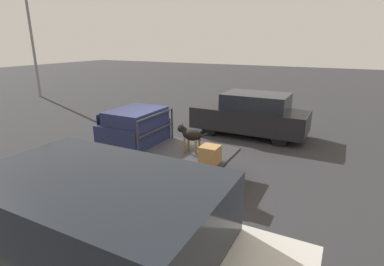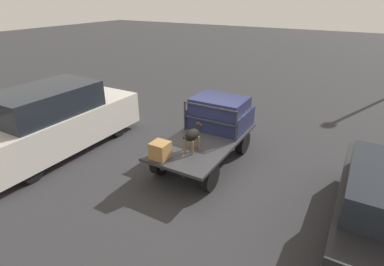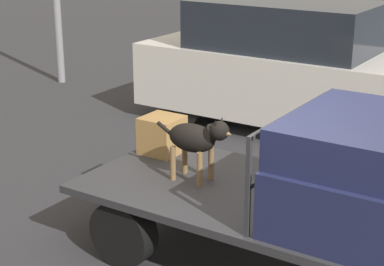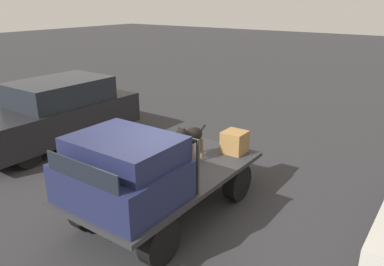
% 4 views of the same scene
% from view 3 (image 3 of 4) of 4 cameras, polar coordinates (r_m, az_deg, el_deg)
% --- Properties ---
extents(ground_plane, '(80.00, 80.00, 0.00)m').
position_cam_3_polar(ground_plane, '(6.77, 5.86, -11.40)').
color(ground_plane, '#2D2D30').
extents(flatbed_truck, '(3.68, 1.84, 0.76)m').
position_cam_3_polar(flatbed_truck, '(6.51, 6.02, -7.16)').
color(flatbed_truck, black).
rests_on(flatbed_truck, ground).
extents(truck_cab, '(1.42, 1.72, 0.97)m').
position_cam_3_polar(truck_cab, '(5.89, 15.35, -3.51)').
color(truck_cab, '#1E2347').
rests_on(truck_cab, flatbed_truck).
extents(truck_headboard, '(0.04, 1.72, 0.91)m').
position_cam_3_polar(truck_headboard, '(6.08, 8.79, -0.95)').
color(truck_headboard, '#2D2D30').
rests_on(truck_headboard, flatbed_truck).
extents(dog, '(0.91, 0.30, 0.73)m').
position_cam_3_polar(dog, '(6.55, 0.47, -0.52)').
color(dog, brown).
rests_on(dog, flatbed_truck).
extents(cargo_crate, '(0.43, 0.43, 0.43)m').
position_cam_3_polar(cargo_crate, '(7.45, -2.68, -0.16)').
color(cargo_crate, olive).
rests_on(cargo_crate, flatbed_truck).
extents(parked_pickup_far, '(5.31, 1.99, 2.10)m').
position_cam_3_polar(parked_pickup_far, '(10.74, 9.09, 5.71)').
color(parked_pickup_far, black).
rests_on(parked_pickup_far, ground).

